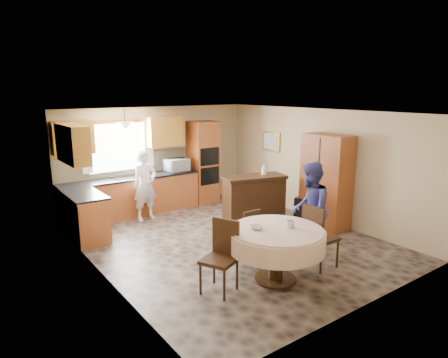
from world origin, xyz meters
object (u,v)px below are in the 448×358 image
Objects in this scene: person_sink at (145,185)px; person_dining at (310,209)px; dining_table at (276,240)px; cupboard at (326,181)px; chair_left at (222,252)px; oven_tower at (203,162)px; chair_right at (317,234)px; chair_back at (248,231)px; sideboard at (254,200)px.

person_dining is (1.51, -3.53, 0.05)m from person_sink.
person_dining is at bearing -68.90° from person_sink.
person_sink is (-0.33, 3.95, 0.14)m from dining_table.
cupboard is 1.88× the size of chair_left.
chair_right is at bearing -98.61° from oven_tower.
sideboard is at bearing -131.57° from chair_back.
oven_tower is 1.94m from person_sink.
chair_right reaches higher than sideboard.
person_dining is at bearing -33.92° from chair_right.
person_dining reaches higher than person_sink.
cupboard is at bearing -44.58° from person_sink.
dining_table is 1.69× the size of chair_back.
chair_back is 0.55× the size of person_sink.
person_sink is (-2.93, 2.69, -0.20)m from cupboard.
oven_tower is at bearing 12.03° from person_sink.
chair_left is at bearing -31.14° from person_dining.
cupboard is at bearing 25.82° from dining_table.
chair_right is 0.64× the size of person_dining.
person_dining is at bearing 19.36° from dining_table.
person_sink is at bearing -165.86° from oven_tower.
person_dining is at bearing -149.26° from cupboard.
dining_table is (-2.61, -1.26, -0.34)m from cupboard.
chair_left is at bearing -119.76° from oven_tower.
cupboard is at bearing 175.17° from person_dining.
chair_back is at bearing 76.67° from dining_table.
chair_left reaches higher than sideboard.
oven_tower is 4.69m from dining_table.
dining_table is 0.88× the size of person_dining.
sideboard reaches higher than chair_back.
chair_right is 0.63m from person_dining.
person_dining is (-0.37, -1.96, 0.35)m from sideboard.
chair_right is at bearing 123.46° from chair_back.
dining_table is 0.93× the size of person_sink.
oven_tower reaches higher than chair_right.
chair_left is at bearing 34.65° from chair_back.
person_dining reaches higher than chair_back.
chair_right is 4.18m from person_sink.
person_dining is (0.33, 0.48, 0.24)m from chair_right.
cupboard reaches higher than dining_table.
chair_right is at bearing 19.95° from person_dining.
person_dining is (-0.35, -4.00, -0.22)m from oven_tower.
dining_table is 3.96m from person_sink.
chair_right is 0.68× the size of person_sink.
person_sink is at bearing -77.99° from chair_back.
cupboard is at bearing -71.27° from oven_tower.
cupboard is 3.98m from person_sink.
chair_left is at bearing 162.79° from dining_table.
chair_back is (-1.33, -1.42, -0.01)m from sideboard.
cupboard is 1.35× the size of dining_table.
chair_left reaches higher than chair_back.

